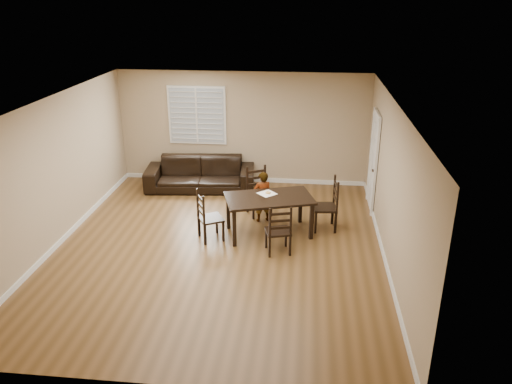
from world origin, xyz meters
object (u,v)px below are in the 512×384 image
dining_table (269,201)px  chair_right (331,206)px  sofa (200,174)px  chair_near (257,192)px  chair_far (279,233)px  chair_left (205,218)px  donut (268,192)px  child (263,197)px

dining_table → chair_right: (1.20, 0.35, -0.20)m
chair_right → sofa: (-3.03, 1.86, -0.11)m
chair_near → sofa: chair_near is taller
chair_far → chair_left: (-1.44, 0.43, 0.02)m
chair_right → donut: bearing=-88.4°
donut → sofa: donut is taller
chair_left → chair_far: bearing=-135.5°
donut → sofa: size_ratio=0.04×
chair_right → sofa: bearing=-127.8°
dining_table → sofa: size_ratio=0.72×
chair_far → sofa: bearing=-70.8°
dining_table → donut: (-0.04, 0.18, 0.11)m
chair_far → donut: bearing=-89.2°
chair_far → chair_right: 1.51m
chair_left → sofa: chair_left is taller
chair_near → sofa: 1.93m
chair_far → donut: chair_far is taller
dining_table → child: size_ratio=1.72×
child → donut: (0.14, -0.39, 0.26)m
chair_near → chair_far: (0.59, -1.82, -0.03)m
chair_left → chair_right: bearing=-101.4°
chair_near → chair_far: chair_near is taller
chair_far → chair_right: bearing=-144.1°
chair_far → donut: 1.11m
donut → chair_left: bearing=-153.2°
chair_far → chair_left: size_ratio=0.96×
child → sofa: bearing=-69.3°
donut → dining_table: bearing=-78.9°
child → chair_right: bearing=146.8°
donut → sofa: 2.74m
donut → chair_far: bearing=-73.9°
chair_near → chair_left: bearing=-147.6°
child → donut: size_ratio=10.42×
chair_near → chair_right: bearing=-48.8°
donut → chair_right: bearing=7.8°
chair_near → donut: bearing=-96.1°
chair_near → chair_far: size_ratio=1.08×
chair_left → chair_near: bearing=-60.3°
child → chair_far: bearing=82.9°
child → donut: 0.48m
chair_left → child: 1.39m
chair_near → sofa: (-1.49, 1.22, -0.09)m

